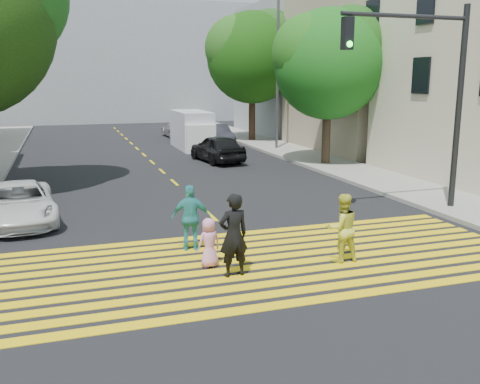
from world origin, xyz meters
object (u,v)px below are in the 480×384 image
tree_right_far (253,53)px  white_sedan (19,203)px  tree_right_near (330,58)px  dark_car_parked (217,135)px  dark_car_near (217,148)px  silver_car (177,129)px  white_van (193,131)px  pedestrian_child (209,243)px  pedestrian_extra (191,218)px  pedestrian_man (233,235)px  pedestrian_woman (342,228)px  traffic_signal (429,80)px

tree_right_far → white_sedan: (-14.18, -18.33, -5.50)m
tree_right_near → dark_car_parked: 11.59m
dark_car_near → tree_right_far: bearing=-128.9°
tree_right_far → silver_car: size_ratio=2.19×
white_sedan → dark_car_near: dark_car_near is taller
white_sedan → white_van: white_van is taller
pedestrian_child → pedestrian_extra: bearing=-99.4°
silver_car → pedestrian_man: bearing=77.8°
dark_car_near → dark_car_parked: dark_car_near is taller
pedestrian_woman → silver_car: (1.94, 29.11, -0.24)m
pedestrian_child → traffic_signal: (8.00, 2.82, 3.73)m
pedestrian_child → dark_car_parked: size_ratio=0.29×
traffic_signal → dark_car_near: bearing=104.2°
pedestrian_man → pedestrian_child: pedestrian_man is taller
tree_right_near → white_sedan: (-14.17, -7.05, -4.74)m
tree_right_near → dark_car_near: tree_right_near is taller
pedestrian_man → dark_car_near: 16.95m
pedestrian_woman → dark_car_near: bearing=-93.4°
traffic_signal → white_sedan: bearing=166.8°
white_van → pedestrian_woman: bearing=-93.6°
white_sedan → traffic_signal: size_ratio=0.67×
tree_right_far → white_van: bearing=-152.9°
pedestrian_extra → white_sedan: pedestrian_extra is taller
traffic_signal → pedestrian_woman: bearing=-145.0°
pedestrian_child → white_sedan: (-4.52, 5.65, 0.02)m
pedestrian_woman → silver_car: bearing=-91.9°
pedestrian_woman → white_sedan: bearing=-37.4°
white_sedan → pedestrian_child: bearing=-56.6°
silver_car → pedestrian_child: bearing=76.8°
tree_right_near → pedestrian_extra: (-9.76, -11.34, -4.49)m
silver_car → white_sedan: bearing=64.1°
pedestrian_child → dark_car_near: dark_car_near is taller
pedestrian_extra → dark_car_parked: size_ratio=0.42×
tree_right_far → pedestrian_woman: bearing=-104.8°
tree_right_near → silver_car: (-4.55, 15.78, -4.76)m
pedestrian_child → white_sedan: 7.24m
pedestrian_man → tree_right_near: bearing=-132.4°
pedestrian_child → dark_car_parked: dark_car_parked is taller
tree_right_near → dark_car_parked: bearing=106.1°
pedestrian_woman → pedestrian_child: 3.23m
pedestrian_child → tree_right_near: bearing=-141.5°
dark_car_near → tree_right_near: bearing=141.7°
tree_right_near → pedestrian_extra: tree_right_near is taller
pedestrian_woman → pedestrian_extra: bearing=-29.5°
white_sedan → traffic_signal: 13.37m
silver_car → white_van: (-0.41, -7.04, 0.52)m
white_sedan → tree_right_far: bearing=47.0°
tree_right_far → dark_car_parked: bearing=-159.6°
tree_right_far → white_van: tree_right_far is taller
pedestrian_woman → pedestrian_child: (-3.16, 0.64, -0.25)m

